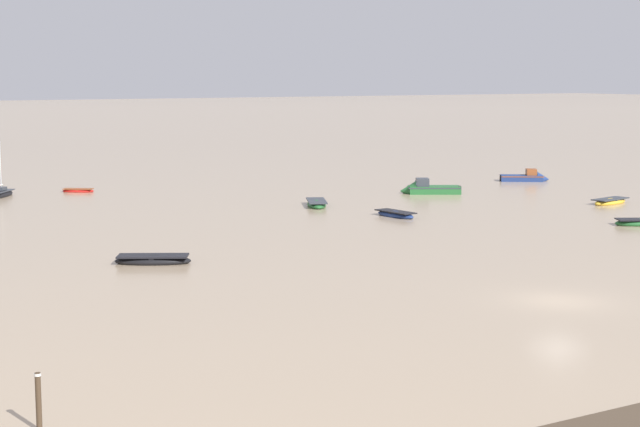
% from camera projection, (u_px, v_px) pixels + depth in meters
% --- Properties ---
extents(ground_plane, '(800.00, 800.00, 0.00)m').
position_uv_depth(ground_plane, '(559.00, 301.00, 49.43)').
color(ground_plane, tan).
extents(rowboat_moored_0, '(3.34, 4.67, 0.70)m').
position_uv_depth(rowboat_moored_0, '(317.00, 204.00, 84.99)').
color(rowboat_moored_0, '#23602D').
rests_on(rowboat_moored_0, ground).
extents(rowboat_moored_2, '(4.57, 3.49, 0.69)m').
position_uv_depth(rowboat_moored_2, '(153.00, 260.00, 59.25)').
color(rowboat_moored_2, black).
rests_on(rowboat_moored_2, ground).
extents(sailboat_moored_0, '(3.93, 4.57, 5.19)m').
position_uv_depth(sailboat_moored_0, '(0.00, 194.00, 91.50)').
color(sailboat_moored_0, black).
rests_on(sailboat_moored_0, ground).
extents(rowboat_moored_4, '(1.71, 3.97, 0.61)m').
position_uv_depth(rowboat_moored_4, '(396.00, 215.00, 78.77)').
color(rowboat_moored_4, navy).
rests_on(rowboat_moored_4, ground).
extents(motorboat_moored_1, '(5.04, 4.19, 1.88)m').
position_uv_depth(motorboat_moored_1, '(529.00, 178.00, 104.90)').
color(motorboat_moored_1, navy).
rests_on(motorboat_moored_1, ground).
extents(rowboat_moored_5, '(4.27, 2.14, 0.64)m').
position_uv_depth(rowboat_moored_5, '(610.00, 202.00, 86.59)').
color(rowboat_moored_5, gold).
rests_on(rowboat_moored_5, ground).
extents(motorboat_moored_2, '(5.71, 4.45, 2.10)m').
position_uv_depth(motorboat_moored_2, '(425.00, 190.00, 94.00)').
color(motorboat_moored_2, '#23602D').
rests_on(motorboat_moored_2, ground).
extents(rowboat_moored_6, '(2.99, 2.54, 0.47)m').
position_uv_depth(rowboat_moored_6, '(78.00, 191.00, 95.20)').
color(rowboat_moored_6, red).
rests_on(rowboat_moored_6, ground).
extents(mooring_post_near, '(0.22, 0.22, 2.03)m').
position_uv_depth(mooring_post_near, '(39.00, 403.00, 31.40)').
color(mooring_post_near, '#423323').
rests_on(mooring_post_near, ground).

